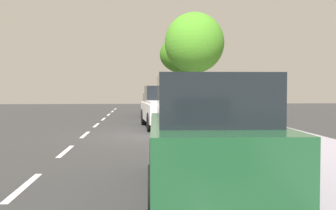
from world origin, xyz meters
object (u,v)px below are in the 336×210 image
at_px(parked_pickup_white_mid, 166,108).
at_px(street_tree_far_end, 184,55).
at_px(parked_sedan_dark_blue_far, 156,105).
at_px(parked_suv_green_second, 207,133).
at_px(fire_hydrant, 222,127).
at_px(street_tree_mid_block, 194,43).
at_px(bicycle_at_curb, 195,133).
at_px(cyclist_with_backpack, 205,113).

xyz_separation_m(parked_pickup_white_mid, street_tree_far_end, (2.22, 11.59, 3.51)).
bearing_deg(parked_sedan_dark_blue_far, parked_suv_green_second, -90.02).
relative_size(parked_sedan_dark_blue_far, fire_hydrant, 5.35).
height_order(parked_sedan_dark_blue_far, street_tree_mid_block, street_tree_mid_block).
xyz_separation_m(parked_suv_green_second, street_tree_mid_block, (2.34, 17.98, 3.62)).
relative_size(bicycle_at_curb, street_tree_mid_block, 0.27).
relative_size(street_tree_mid_block, street_tree_far_end, 1.12).
bearing_deg(street_tree_mid_block, parked_sedan_dark_blue_far, 149.42).
distance_m(parked_pickup_white_mid, bicycle_at_curb, 5.97).
xyz_separation_m(parked_sedan_dark_blue_far, street_tree_mid_block, (2.33, -1.38, 3.89)).
height_order(street_tree_mid_block, street_tree_far_end, street_tree_mid_block).
bearing_deg(cyclist_with_backpack, bicycle_at_curb, 116.42).
xyz_separation_m(cyclist_with_backpack, street_tree_mid_block, (1.45, 12.53, 3.60)).
distance_m(cyclist_with_backpack, street_tree_far_end, 18.33).
bearing_deg(cyclist_with_backpack, fire_hydrant, 40.66).
bearing_deg(parked_pickup_white_mid, street_tree_mid_block, 70.15).
distance_m(parked_pickup_white_mid, street_tree_mid_block, 7.54).
xyz_separation_m(parked_pickup_white_mid, parked_sedan_dark_blue_far, (-0.11, 7.54, -0.15)).
bearing_deg(parked_pickup_white_mid, street_tree_far_end, 79.14).
distance_m(cyclist_with_backpack, fire_hydrant, 1.00).
distance_m(parked_sedan_dark_blue_far, fire_hydrant, 13.43).
bearing_deg(street_tree_mid_block, bicycle_at_curb, -97.91).
relative_size(parked_pickup_white_mid, bicycle_at_curb, 3.13).
relative_size(parked_suv_green_second, bicycle_at_curb, 2.76).
xyz_separation_m(parked_suv_green_second, parked_pickup_white_mid, (0.12, 11.82, -0.13)).
height_order(street_tree_mid_block, fire_hydrant, street_tree_mid_block).
xyz_separation_m(street_tree_mid_block, street_tree_far_end, (-0.00, 5.43, -0.24)).
bearing_deg(parked_pickup_white_mid, cyclist_with_backpack, -83.11).
height_order(parked_sedan_dark_blue_far, bicycle_at_curb, parked_sedan_dark_blue_far).
height_order(parked_pickup_white_mid, parked_sedan_dark_blue_far, parked_pickup_white_mid).
height_order(bicycle_at_curb, cyclist_with_backpack, cyclist_with_backpack).
distance_m(parked_sedan_dark_blue_far, cyclist_with_backpack, 13.94).
xyz_separation_m(bicycle_at_curb, cyclist_with_backpack, (0.22, -0.45, 0.67)).
xyz_separation_m(cyclist_with_backpack, street_tree_far_end, (1.45, 17.96, 3.36)).
height_order(parked_suv_green_second, fire_hydrant, parked_suv_green_second).
bearing_deg(parked_sedan_dark_blue_far, parked_pickup_white_mid, -89.17).
bearing_deg(parked_suv_green_second, parked_sedan_dark_blue_far, 89.98).
bearing_deg(parked_sedan_dark_blue_far, bicycle_at_curb, -87.21).
height_order(parked_suv_green_second, cyclist_with_backpack, parked_suv_green_second).
distance_m(parked_suv_green_second, street_tree_far_end, 23.76).
relative_size(parked_pickup_white_mid, street_tree_mid_block, 0.84).
relative_size(street_tree_far_end, fire_hydrant, 6.81).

